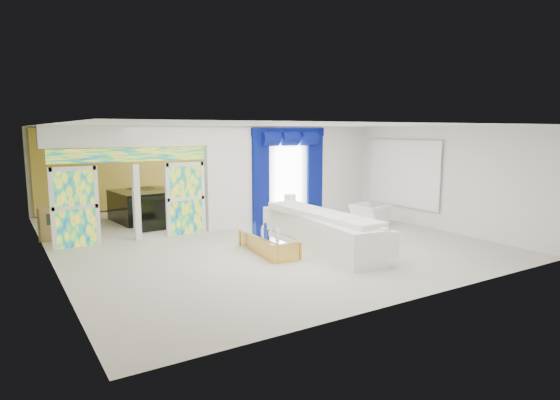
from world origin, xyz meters
TOP-DOWN VIEW (x-y plane):
  - floor at (0.00, 0.00)m, footprint 12.00×12.00m
  - dividing_wall at (2.15, 1.00)m, footprint 5.70×0.18m
  - dividing_header at (-2.85, 1.00)m, footprint 4.30×0.18m
  - stained_panel_left at (-4.28, 1.00)m, footprint 0.95×0.04m
  - stained_panel_right at (-1.42, 1.00)m, footprint 0.95×0.04m
  - stained_transom at (-2.85, 1.00)m, footprint 4.00×0.05m
  - window_pane at (1.90, 0.90)m, footprint 1.00×0.02m
  - blue_drape_left at (0.90, 0.87)m, footprint 0.55×0.10m
  - blue_drape_right at (2.90, 0.87)m, footprint 0.55×0.10m
  - blue_pelmet at (1.90, 0.87)m, footprint 2.60×0.12m
  - wall_mirror at (4.94, -1.00)m, footprint 0.04×2.70m
  - gold_curtains at (0.00, 5.90)m, footprint 9.70×0.12m
  - white_sofa at (0.85, -2.28)m, footprint 1.43×4.27m
  - coffee_table at (-0.50, -1.98)m, footprint 0.89×2.00m
  - console_table at (2.02, 0.52)m, footprint 1.12×0.41m
  - table_lamp at (1.72, 0.52)m, footprint 0.36×0.36m
  - armchair at (3.72, -0.84)m, footprint 0.97×1.08m
  - grand_piano at (-2.00, 3.58)m, footprint 1.64×2.05m
  - piano_bench at (-2.00, 1.98)m, footprint 0.95×0.44m
  - tv_console at (-4.70, 2.22)m, footprint 0.70×0.65m
  - chandelier at (-2.30, 3.40)m, footprint 0.60×0.60m
  - decanters at (-0.51, -1.88)m, footprint 0.23×1.01m

SIDE VIEW (x-z plane):
  - floor at x=0.00m, z-range 0.00..0.00m
  - piano_bench at x=-2.00m, z-range 0.00..0.30m
  - console_table at x=2.02m, z-range 0.00..0.37m
  - coffee_table at x=-0.50m, z-range 0.00..0.43m
  - armchair at x=3.72m, z-range 0.00..0.64m
  - white_sofa at x=0.85m, z-range 0.00..0.80m
  - tv_console at x=-4.70m, z-range 0.00..0.88m
  - grand_piano at x=-2.00m, z-range 0.00..0.97m
  - decanters at x=-0.51m, z-range 0.39..0.64m
  - table_lamp at x=1.72m, z-range 0.37..0.95m
  - stained_panel_left at x=-4.28m, z-range 0.00..2.00m
  - stained_panel_right at x=-1.42m, z-range 0.00..2.00m
  - blue_drape_left at x=0.90m, z-range 0.00..2.80m
  - blue_drape_right at x=2.90m, z-range 0.00..2.80m
  - window_pane at x=1.90m, z-range 0.30..2.60m
  - dividing_wall at x=2.15m, z-range 0.00..3.00m
  - gold_curtains at x=0.00m, z-range 0.05..2.95m
  - wall_mirror at x=4.94m, z-range 0.60..2.50m
  - stained_transom at x=-2.85m, z-range 2.08..2.42m
  - chandelier at x=-2.30m, z-range 2.35..2.95m
  - dividing_header at x=-2.85m, z-range 2.45..3.00m
  - blue_pelmet at x=1.90m, z-range 2.69..2.94m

